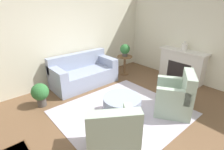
% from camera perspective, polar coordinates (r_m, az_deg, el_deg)
% --- Properties ---
extents(ground_plane, '(16.00, 16.00, 0.00)m').
position_cam_1_polar(ground_plane, '(4.20, 3.42, -12.23)').
color(ground_plane, brown).
extents(wall_back, '(8.84, 0.12, 2.80)m').
position_cam_1_polar(wall_back, '(5.58, -14.53, 11.64)').
color(wall_back, beige).
rests_on(wall_back, ground_plane).
extents(wall_right, '(0.12, 9.93, 2.80)m').
position_cam_1_polar(wall_right, '(6.06, 25.24, 11.06)').
color(wall_right, beige).
rests_on(wall_right, ground_plane).
extents(rug, '(2.76, 2.51, 0.01)m').
position_cam_1_polar(rug, '(4.20, 3.42, -12.17)').
color(rug, '#BCB2C1').
rests_on(rug, ground_plane).
extents(couch, '(1.98, 0.91, 0.95)m').
position_cam_1_polar(couch, '(5.49, -9.23, 0.41)').
color(couch, '#8E99B2').
rests_on(couch, ground_plane).
extents(armchair_left, '(1.09, 1.08, 0.99)m').
position_cam_1_polar(armchair_left, '(3.02, -0.04, -19.37)').
color(armchair_left, '#9EB29E').
rests_on(armchair_left, rug).
extents(armchair_right, '(1.09, 1.08, 0.99)m').
position_cam_1_polar(armchair_right, '(4.30, 20.07, -6.85)').
color(armchair_right, '#9EB29E').
rests_on(armchair_right, rug).
extents(ottoman_table, '(0.84, 0.84, 0.48)m').
position_cam_1_polar(ottoman_table, '(3.94, 3.29, -9.54)').
color(ottoman_table, '#8E99B2').
rests_on(ottoman_table, rug).
extents(side_table, '(0.53, 0.53, 0.67)m').
position_cam_1_polar(side_table, '(6.18, 4.15, 4.26)').
color(side_table, brown).
rests_on(side_table, ground_plane).
extents(fireplace, '(0.44, 1.51, 1.02)m').
position_cam_1_polar(fireplace, '(6.10, 21.82, 3.19)').
color(fireplace, silver).
rests_on(fireplace, ground_plane).
extents(vase_mantel_near, '(0.18, 0.18, 0.27)m').
position_cam_1_polar(vase_mantel_near, '(5.94, 22.57, 8.51)').
color(vase_mantel_near, silver).
rests_on(vase_mantel_near, fireplace).
extents(potted_plant_on_side_table, '(0.34, 0.34, 0.42)m').
position_cam_1_polar(potted_plant_on_side_table, '(6.06, 4.27, 8.29)').
color(potted_plant_on_side_table, '#4C4742').
rests_on(potted_plant_on_side_table, side_table).
extents(potted_plant_floor, '(0.42, 0.42, 0.60)m').
position_cam_1_polar(potted_plant_floor, '(4.62, -22.39, -5.47)').
color(potted_plant_floor, '#4C4742').
rests_on(potted_plant_floor, ground_plane).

